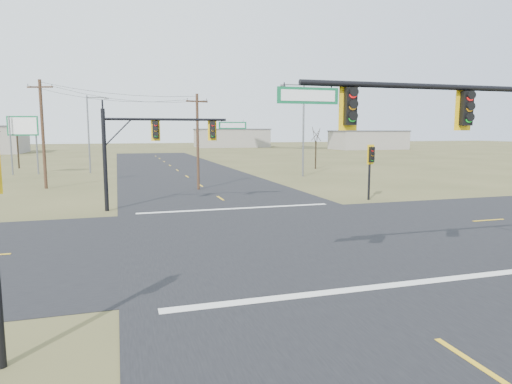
# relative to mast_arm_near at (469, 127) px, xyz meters

# --- Properties ---
(ground) EXTENTS (320.00, 320.00, 0.00)m
(ground) POSITION_rel_mast_arm_near_xyz_m (-3.66, 7.50, -4.88)
(ground) COLOR brown
(ground) RESTS_ON ground
(road_ew) EXTENTS (160.00, 14.00, 0.02)m
(road_ew) POSITION_rel_mast_arm_near_xyz_m (-3.66, 7.50, -4.87)
(road_ew) COLOR black
(road_ew) RESTS_ON ground
(road_ns) EXTENTS (14.00, 160.00, 0.02)m
(road_ns) POSITION_rel_mast_arm_near_xyz_m (-3.66, 7.50, -4.87)
(road_ns) COLOR black
(road_ns) RESTS_ON ground
(stop_bar_near) EXTENTS (12.00, 0.40, 0.01)m
(stop_bar_near) POSITION_rel_mast_arm_near_xyz_m (-3.66, 0.00, -4.85)
(stop_bar_near) COLOR silver
(stop_bar_near) RESTS_ON road_ns
(stop_bar_far) EXTENTS (12.00, 0.40, 0.01)m
(stop_bar_far) POSITION_rel_mast_arm_near_xyz_m (-3.66, 15.00, -4.85)
(stop_bar_far) COLOR silver
(stop_bar_far) RESTS_ON road_ns
(mast_arm_near) EXTENTS (10.33, 0.45, 6.69)m
(mast_arm_near) POSITION_rel_mast_arm_near_xyz_m (0.00, 0.00, 0.00)
(mast_arm_near) COLOR black
(mast_arm_near) RESTS_ON ground
(mast_arm_far) EXTENTS (8.82, 0.57, 6.06)m
(mast_arm_far) POSITION_rel_mast_arm_near_xyz_m (-7.97, 16.60, -0.49)
(mast_arm_far) COLOR black
(mast_arm_far) RESTS_ON ground
(pedestal_signal_ne) EXTENTS (0.61, 0.52, 3.85)m
(pedestal_signal_ne) POSITION_rel_mast_arm_near_xyz_m (6.10, 15.80, -2.03)
(pedestal_signal_ne) COLOR black
(pedestal_signal_ne) RESTS_ON ground
(utility_pole_near) EXTENTS (1.82, 0.70, 7.68)m
(utility_pole_near) POSITION_rel_mast_arm_near_xyz_m (-4.31, 24.79, -0.83)
(utility_pole_near) COLOR #4B3020
(utility_pole_near) RESTS_ON ground
(utility_pole_far) EXTENTS (2.05, 0.94, 8.87)m
(utility_pole_far) POSITION_rel_mast_arm_near_xyz_m (-16.30, 29.23, -0.25)
(utility_pole_far) COLOR #4B3020
(utility_pole_far) RESTS_ON ground
(highway_sign) EXTENTS (3.26, 1.05, 6.34)m
(highway_sign) POSITION_rel_mast_arm_near_xyz_m (-20.19, 42.97, -0.42)
(highway_sign) COLOR slate
(highway_sign) RESTS_ON ground
(streetlight_a) EXTENTS (2.67, 0.27, 9.60)m
(streetlight_a) POSITION_rel_mast_arm_near_xyz_m (7.84, 32.40, 0.51)
(streetlight_a) COLOR slate
(streetlight_a) RESTS_ON ground
(streetlight_c) EXTENTS (2.41, 0.31, 8.64)m
(streetlight_c) POSITION_rel_mast_arm_near_xyz_m (-13.33, 42.82, -0.04)
(streetlight_c) COLOR slate
(streetlight_c) RESTS_ON ground
(bare_tree_b) EXTENTS (2.83, 2.83, 6.80)m
(bare_tree_b) POSITION_rel_mast_arm_near_xyz_m (-22.55, 52.29, 0.56)
(bare_tree_b) COLOR black
(bare_tree_b) RESTS_ON ground
(bare_tree_c) EXTENTS (2.58, 2.58, 5.53)m
(bare_tree_c) POSITION_rel_mast_arm_near_xyz_m (13.27, 40.75, -0.55)
(bare_tree_c) COLOR black
(bare_tree_c) RESTS_ON ground
(warehouse_mid) EXTENTS (20.00, 12.00, 5.00)m
(warehouse_mid) POSITION_rel_mast_arm_near_xyz_m (21.34, 117.50, -2.38)
(warehouse_mid) COLOR gray
(warehouse_mid) RESTS_ON ground
(warehouse_right) EXTENTS (18.00, 10.00, 4.50)m
(warehouse_right) POSITION_rel_mast_arm_near_xyz_m (51.34, 92.50, -2.63)
(warehouse_right) COLOR gray
(warehouse_right) RESTS_ON ground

